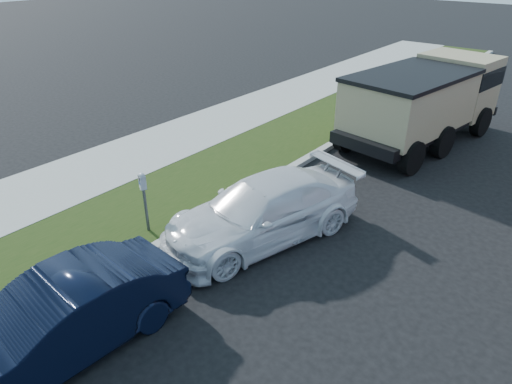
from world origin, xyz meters
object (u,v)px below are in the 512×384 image
Objects in this scene: white_wagon at (264,209)px; navy_sedan at (59,320)px; dump_truck at (427,99)px; parking_meter at (143,189)px.

navy_sedan is (-0.43, -4.83, -0.01)m from white_wagon.
dump_truck is at bearing 89.79° from navy_sedan.
white_wagon is at bearing 89.16° from navy_sedan.
parking_meter is 0.21× the size of dump_truck.
dump_truck is (2.72, 9.91, 0.29)m from parking_meter.
dump_truck is at bearing 98.68° from parking_meter.
parking_meter is at bearing -96.72° from dump_truck.
parking_meter reaches higher than navy_sedan.
white_wagon is at bearing 61.89° from parking_meter.
white_wagon is 8.30m from dump_truck.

